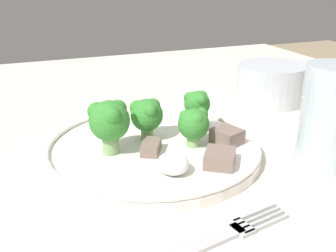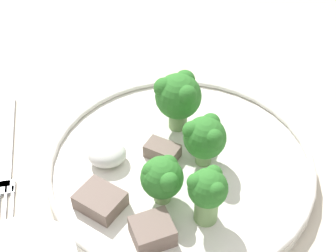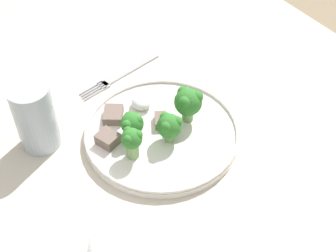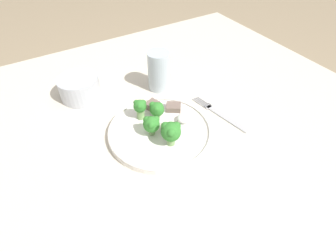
% 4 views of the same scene
% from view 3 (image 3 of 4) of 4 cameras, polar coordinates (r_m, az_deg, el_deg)
% --- Properties ---
extents(table, '(1.28, 1.08, 0.74)m').
position_cam_3_polar(table, '(0.89, -4.22, -5.24)').
color(table, beige).
rests_on(table, ground_plane).
extents(dinner_plate, '(0.27, 0.27, 0.02)m').
position_cam_3_polar(dinner_plate, '(0.81, -0.77, -0.86)').
color(dinner_plate, white).
rests_on(dinner_plate, table).
extents(fork, '(0.05, 0.20, 0.00)m').
position_cam_3_polar(fork, '(0.95, -5.75, 6.22)').
color(fork, '#B2B2B7').
rests_on(fork, table).
extents(drinking_glass, '(0.07, 0.07, 0.12)m').
position_cam_3_polar(drinking_glass, '(0.80, -15.79, 0.69)').
color(drinking_glass, '#B2C1CC').
rests_on(drinking_glass, table).
extents(broccoli_floret_near_rim_left, '(0.04, 0.04, 0.05)m').
position_cam_3_polar(broccoli_floret_near_rim_left, '(0.79, -4.57, 0.27)').
color(broccoli_floret_near_rim_left, '#7FA866').
rests_on(broccoli_floret_near_rim_left, dinner_plate).
extents(broccoli_floret_center_left, '(0.04, 0.04, 0.06)m').
position_cam_3_polar(broccoli_floret_center_left, '(0.75, -4.44, -1.74)').
color(broccoli_floret_center_left, '#7FA866').
rests_on(broccoli_floret_center_left, dinner_plate).
extents(broccoli_floret_back_left, '(0.04, 0.04, 0.05)m').
position_cam_3_polar(broccoli_floret_back_left, '(0.78, 0.17, 0.04)').
color(broccoli_floret_back_left, '#7FA866').
rests_on(broccoli_floret_back_left, dinner_plate).
extents(broccoli_floret_front_left, '(0.05, 0.05, 0.07)m').
position_cam_3_polar(broccoli_floret_front_left, '(0.81, 2.47, 2.97)').
color(broccoli_floret_front_left, '#7FA866').
rests_on(broccoli_floret_front_left, dinner_plate).
extents(meat_slice_front_slice, '(0.04, 0.04, 0.01)m').
position_cam_3_polar(meat_slice_front_slice, '(0.82, -0.90, 0.69)').
color(meat_slice_front_slice, '#756056').
rests_on(meat_slice_front_slice, dinner_plate).
extents(meat_slice_middle_slice, '(0.04, 0.04, 0.02)m').
position_cam_3_polar(meat_slice_middle_slice, '(0.79, -7.30, -1.61)').
color(meat_slice_middle_slice, '#756056').
rests_on(meat_slice_middle_slice, dinner_plate).
extents(meat_slice_rear_slice, '(0.05, 0.05, 0.02)m').
position_cam_3_polar(meat_slice_rear_slice, '(0.84, -6.69, 1.39)').
color(meat_slice_rear_slice, '#756056').
rests_on(meat_slice_rear_slice, dinner_plate).
extents(sauce_dollop, '(0.04, 0.04, 0.02)m').
position_cam_3_polar(sauce_dollop, '(0.85, -3.28, 2.92)').
color(sauce_dollop, white).
rests_on(sauce_dollop, dinner_plate).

